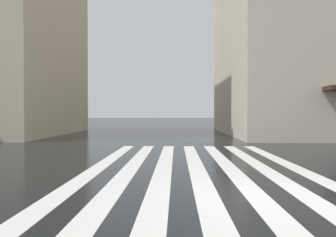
# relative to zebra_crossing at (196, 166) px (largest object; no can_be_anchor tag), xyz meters

# --- Properties ---
(ground_plane) EXTENTS (220.00, 220.00, 0.00)m
(ground_plane) POSITION_rel_zebra_crossing_xyz_m (-4.00, -1.22, -0.00)
(ground_plane) COLOR black
(zebra_crossing) EXTENTS (13.00, 6.50, 0.01)m
(zebra_crossing) POSITION_rel_zebra_crossing_xyz_m (0.00, 0.00, 0.00)
(zebra_crossing) COLOR silver
(zebra_crossing) RESTS_ON ground_plane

